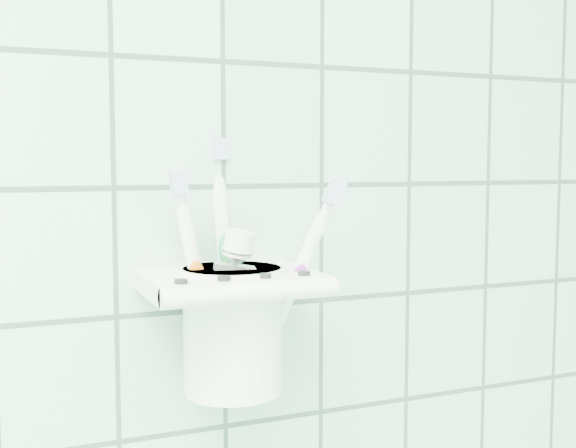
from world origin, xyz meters
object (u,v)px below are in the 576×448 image
at_px(holder_bracket, 229,284).
at_px(toothbrush_pink, 217,273).
at_px(cup, 232,325).
at_px(toothbrush_blue, 233,253).
at_px(toothpaste_tube, 215,293).
at_px(toothbrush_orange, 253,270).

height_order(holder_bracket, toothbrush_pink, toothbrush_pink).
bearing_deg(toothbrush_pink, cup, -27.43).
bearing_deg(toothbrush_pink, holder_bracket, -54.22).
bearing_deg(holder_bracket, toothbrush_pink, 125.12).
xyz_separation_m(holder_bracket, toothbrush_blue, (0.01, 0.02, 0.02)).
relative_size(toothbrush_blue, toothpaste_tube, 1.55).
bearing_deg(toothbrush_orange, toothbrush_pink, 179.17).
xyz_separation_m(cup, toothbrush_blue, (0.01, 0.02, 0.06)).
distance_m(cup, toothbrush_orange, 0.05).
height_order(toothbrush_pink, toothbrush_orange, toothbrush_orange).
relative_size(cup, toothbrush_orange, 0.58).
bearing_deg(toothpaste_tube, toothbrush_blue, 41.12).
relative_size(cup, toothpaste_tube, 0.78).
xyz_separation_m(toothbrush_pink, toothpaste_tube, (-0.00, -0.00, -0.02)).
distance_m(holder_bracket, toothbrush_pink, 0.01).
height_order(toothbrush_pink, toothpaste_tube, toothbrush_pink).
bearing_deg(toothbrush_pink, toothpaste_tube, -131.55).
distance_m(cup, toothpaste_tube, 0.03).
distance_m(toothbrush_pink, toothpaste_tube, 0.02).
height_order(cup, toothpaste_tube, toothpaste_tube).
xyz_separation_m(holder_bracket, cup, (0.00, 0.00, -0.04)).
relative_size(toothbrush_pink, toothpaste_tube, 1.34).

